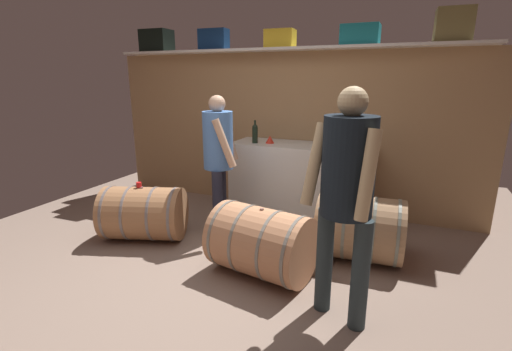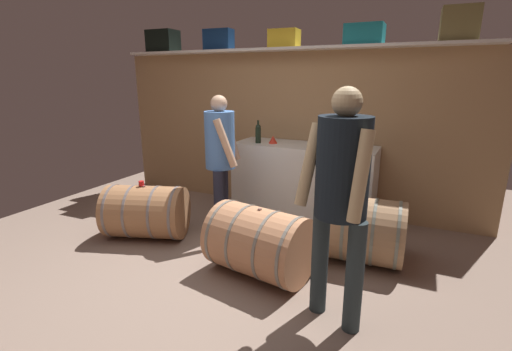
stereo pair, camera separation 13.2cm
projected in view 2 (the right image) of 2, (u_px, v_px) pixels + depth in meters
The scene contains 20 objects.
ground_plane at pixel (230, 255), 3.68m from camera, with size 6.26×7.62×0.02m, color gray.
back_wall_panel at pixel (288, 132), 4.86m from camera, with size 5.06×0.10×2.06m, color #A57F55.
high_shelf_board at pixel (286, 49), 4.46m from camera, with size 4.66×0.40×0.03m, color silver.
toolcase_black at pixel (163, 41), 5.18m from camera, with size 0.41×0.29×0.30m, color black.
toolcase_navy at pixel (219, 40), 4.81m from camera, with size 0.38×0.19×0.27m, color navy.
toolcase_yellow at pixel (284, 39), 4.43m from camera, with size 0.36×0.25×0.22m, color yellow.
toolcase_teal at pixel (364, 35), 4.04m from camera, with size 0.42×0.30×0.23m, color #167984.
toolcase_olive at pixel (459, 24), 3.65m from camera, with size 0.35×0.30×0.34m, color olive.
work_cabinet at pixel (303, 182), 4.55m from camera, with size 1.74×0.61×0.94m, color silver.
wine_bottle_green at pixel (340, 138), 4.14m from camera, with size 0.08×0.08×0.29m.
wine_bottle_clear at pixel (341, 134), 4.28m from camera, with size 0.07×0.07×0.34m.
wine_bottle_dark at pixel (258, 133), 4.52m from camera, with size 0.07×0.07×0.29m.
wine_glass at pixel (329, 139), 4.32m from camera, with size 0.08×0.08×0.13m.
red_funnel at pixel (273, 139), 4.52m from camera, with size 0.11×0.11×0.10m, color red.
wine_barrel_near at pixel (146, 212), 4.02m from camera, with size 1.00×0.82×0.60m.
wine_barrel_far at pixel (260, 242), 3.24m from camera, with size 0.97×0.76×0.63m.
wine_barrel_flank at pixel (360, 230), 3.49m from camera, with size 0.84×0.68×0.65m.
tasting_cup at pixel (141, 183), 3.95m from camera, with size 0.06×0.06×0.05m, color red.
winemaker_pouring at pixel (221, 150), 4.01m from camera, with size 0.45×0.51×1.56m.
visitor_tasting at pixel (341, 186), 2.42m from camera, with size 0.54×0.45×1.69m.
Camera 2 is at (1.65, -2.37, 1.74)m, focal length 25.35 mm.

